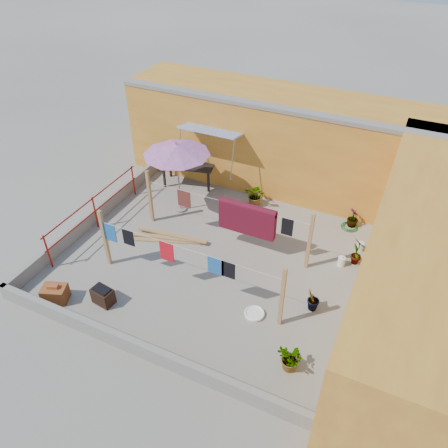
{
  "coord_description": "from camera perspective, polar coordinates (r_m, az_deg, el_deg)",
  "views": [
    {
      "loc": [
        4.24,
        -8.2,
        8.3
      ],
      "look_at": [
        0.23,
        0.3,
        1.09
      ],
      "focal_mm": 35.0,
      "sensor_mm": 36.0,
      "label": 1
    }
  ],
  "objects": [
    {
      "name": "brick_stack",
      "position": [
        11.91,
        -21.19,
        -8.48
      ],
      "size": [
        0.71,
        0.62,
        0.52
      ],
      "color": "#9C5124",
      "rests_on": "ground"
    },
    {
      "name": "clothesline_rig",
      "position": [
        11.95,
        1.77,
        0.06
      ],
      "size": [
        5.09,
        2.35,
        1.8
      ],
      "color": "tan",
      "rests_on": "ground"
    },
    {
      "name": "red_railing",
      "position": [
        13.67,
        -16.58,
        2.05
      ],
      "size": [
        0.05,
        4.2,
        1.1
      ],
      "color": "maroon",
      "rests_on": "ground"
    },
    {
      "name": "parapet_left",
      "position": [
        14.2,
        -16.45,
        1.05
      ],
      "size": [
        0.16,
        7.3,
        0.44
      ],
      "primitive_type": "cube",
      "color": "gray",
      "rests_on": "ground"
    },
    {
      "name": "water_jug_a",
      "position": [
        12.53,
        15.09,
        -4.75
      ],
      "size": [
        0.21,
        0.21,
        0.32
      ],
      "color": "white",
      "rests_on": "ground"
    },
    {
      "name": "plant_right_c",
      "position": [
        9.87,
        8.77,
        -17.09
      ],
      "size": [
        0.78,
        0.77,
        0.65
      ],
      "primitive_type": "imported",
      "rotation": [
        0.0,
        0.0,
        5.6
      ],
      "color": "#235A19",
      "rests_on": "ground"
    },
    {
      "name": "patio_umbrella",
      "position": [
        13.18,
        -6.23,
        9.62
      ],
      "size": [
        2.19,
        2.19,
        2.44
      ],
      "color": "gray",
      "rests_on": "ground"
    },
    {
      "name": "white_basin",
      "position": [
        10.95,
        3.99,
        -11.59
      ],
      "size": [
        0.51,
        0.51,
        0.09
      ],
      "color": "white",
      "rests_on": "ground"
    },
    {
      "name": "plant_back_a",
      "position": [
        14.31,
        4.21,
        3.76
      ],
      "size": [
        0.68,
        0.59,
        0.75
      ],
      "primitive_type": "imported",
      "rotation": [
        0.0,
        0.0,
        -0.01
      ],
      "color": "#235A19",
      "rests_on": "ground"
    },
    {
      "name": "wall_right",
      "position": [
        10.63,
        24.39,
        -5.69
      ],
      "size": [
        2.4,
        9.0,
        3.2
      ],
      "primitive_type": "cube",
      "color": "gold",
      "rests_on": "ground"
    },
    {
      "name": "plant_back_b",
      "position": [
        13.96,
        16.49,
        0.77
      ],
      "size": [
        0.43,
        0.43,
        0.61
      ],
      "primitive_type": "imported",
      "rotation": [
        0.0,
        0.0,
        1.89
      ],
      "color": "#235A19",
      "rests_on": "ground"
    },
    {
      "name": "plant_right_a",
      "position": [
        12.5,
        17.07,
        -3.36
      ],
      "size": [
        0.57,
        0.58,
        0.92
      ],
      "primitive_type": "imported",
      "rotation": [
        0.0,
        0.0,
        2.32
      ],
      "color": "#235A19",
      "rests_on": "ground"
    },
    {
      "name": "outdoor_table",
      "position": [
        15.24,
        -4.69,
        7.69
      ],
      "size": [
        1.96,
        1.31,
        0.84
      ],
      "color": "black",
      "rests_on": "ground"
    },
    {
      "name": "plant_right_b",
      "position": [
        11.03,
        11.53,
        -9.72
      ],
      "size": [
        0.36,
        0.42,
        0.69
      ],
      "primitive_type": "imported",
      "rotation": [
        0.0,
        0.0,
        4.56
      ],
      "color": "#235A19",
      "rests_on": "ground"
    },
    {
      "name": "lumber_pile",
      "position": [
        13.1,
        -7.32,
        -1.78
      ],
      "size": [
        2.31,
        0.92,
        0.14
      ],
      "color": "tan",
      "rests_on": "ground"
    },
    {
      "name": "parapet_front",
      "position": [
        10.23,
        -10.89,
        -15.7
      ],
      "size": [
        8.3,
        0.16,
        0.44
      ],
      "primitive_type": "cube",
      "color": "gray",
      "rests_on": "ground"
    },
    {
      "name": "green_hose",
      "position": [
        14.03,
        16.05,
        -0.31
      ],
      "size": [
        0.52,
        0.52,
        0.08
      ],
      "color": "#186D19",
      "rests_on": "ground"
    },
    {
      "name": "wall_back",
      "position": [
        15.0,
        8.27,
        10.59
      ],
      "size": [
        11.0,
        3.27,
        3.21
      ],
      "color": "gold",
      "rests_on": "ground"
    },
    {
      "name": "brazier",
      "position": [
        11.47,
        -15.53,
        -9.01
      ],
      "size": [
        0.57,
        0.42,
        0.48
      ],
      "color": "#311E13",
      "rests_on": "ground"
    },
    {
      "name": "water_jug_b",
      "position": [
        13.19,
        17.35,
        -2.81
      ],
      "size": [
        0.2,
        0.2,
        0.31
      ],
      "color": "white",
      "rests_on": "ground"
    },
    {
      "name": "ground",
      "position": [
        12.41,
        -1.54,
        -4.5
      ],
      "size": [
        80.0,
        80.0,
        0.0
      ],
      "primitive_type": "plane",
      "color": "#9E998E",
      "rests_on": "ground"
    }
  ]
}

